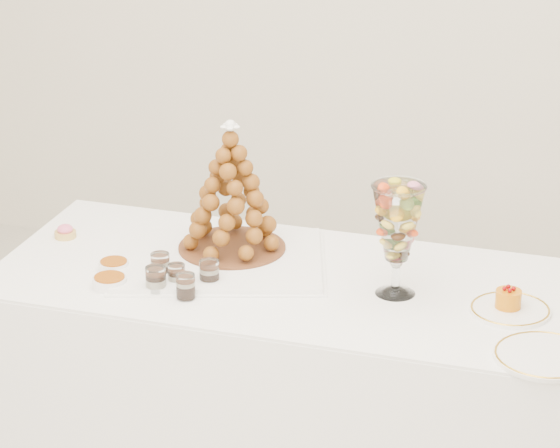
% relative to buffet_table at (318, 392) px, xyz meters
% --- Properties ---
extents(buffet_table, '(1.90, 0.77, 0.72)m').
position_rel_buffet_table_xyz_m(buffet_table, '(0.00, 0.00, 0.00)').
color(buffet_table, white).
rests_on(buffet_table, ground).
extents(lace_tray, '(0.71, 0.61, 0.02)m').
position_rel_buffet_table_xyz_m(lace_tray, '(-0.32, 0.03, 0.37)').
color(lace_tray, white).
rests_on(lace_tray, buffet_table).
extents(macaron_vase, '(0.15, 0.15, 0.32)m').
position_rel_buffet_table_xyz_m(macaron_vase, '(0.23, -0.01, 0.57)').
color(macaron_vase, white).
rests_on(macaron_vase, buffet_table).
extents(cake_plate, '(0.22, 0.22, 0.01)m').
position_rel_buffet_table_xyz_m(cake_plate, '(0.55, -0.03, 0.37)').
color(cake_plate, white).
rests_on(cake_plate, buffet_table).
extents(spare_plate, '(0.26, 0.26, 0.01)m').
position_rel_buffet_table_xyz_m(spare_plate, '(0.68, -0.27, 0.37)').
color(spare_plate, white).
rests_on(spare_plate, buffet_table).
extents(pink_tart, '(0.07, 0.07, 0.04)m').
position_rel_buffet_table_xyz_m(pink_tart, '(-0.84, 0.07, 0.38)').
color(pink_tart, tan).
rests_on(pink_tart, buffet_table).
extents(verrine_a, '(0.06, 0.06, 0.07)m').
position_rel_buffet_table_xyz_m(verrine_a, '(-0.44, -0.11, 0.40)').
color(verrine_a, white).
rests_on(verrine_a, buffet_table).
extents(verrine_b, '(0.05, 0.05, 0.07)m').
position_rel_buffet_table_xyz_m(verrine_b, '(-0.38, -0.15, 0.39)').
color(verrine_b, white).
rests_on(verrine_b, buffet_table).
extents(verrine_c, '(0.07, 0.07, 0.08)m').
position_rel_buffet_table_xyz_m(verrine_c, '(-0.29, -0.12, 0.40)').
color(verrine_c, white).
rests_on(verrine_c, buffet_table).
extents(verrine_d, '(0.07, 0.07, 0.08)m').
position_rel_buffet_table_xyz_m(verrine_d, '(-0.42, -0.21, 0.40)').
color(verrine_d, white).
rests_on(verrine_d, buffet_table).
extents(verrine_e, '(0.07, 0.07, 0.07)m').
position_rel_buffet_table_xyz_m(verrine_e, '(-0.32, -0.22, 0.40)').
color(verrine_e, white).
rests_on(verrine_e, buffet_table).
extents(ramekin_back, '(0.09, 0.09, 0.03)m').
position_rel_buffet_table_xyz_m(ramekin_back, '(-0.59, -0.11, 0.37)').
color(ramekin_back, white).
rests_on(ramekin_back, buffet_table).
extents(ramekin_front, '(0.10, 0.10, 0.03)m').
position_rel_buffet_table_xyz_m(ramekin_front, '(-0.56, -0.22, 0.38)').
color(ramekin_front, white).
rests_on(ramekin_front, buffet_table).
extents(croquembouche, '(0.32, 0.32, 0.40)m').
position_rel_buffet_table_xyz_m(croquembouche, '(-0.30, 0.11, 0.58)').
color(croquembouche, brown).
rests_on(croquembouche, lace_tray).
extents(mousse_cake, '(0.07, 0.07, 0.06)m').
position_rel_buffet_table_xyz_m(mousse_cake, '(0.54, -0.02, 0.40)').
color(mousse_cake, orange).
rests_on(mousse_cake, cake_plate).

